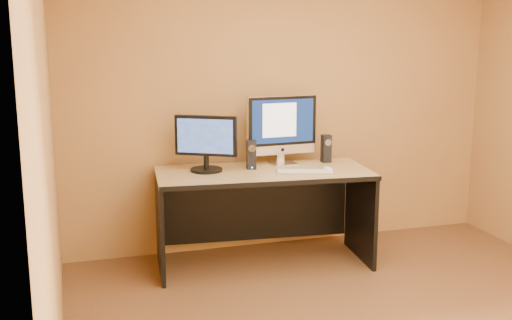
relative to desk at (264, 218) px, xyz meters
name	(u,v)px	position (x,y,z in m)	size (l,w,h in m)	color
walls	(393,142)	(0.35, -1.49, 0.89)	(4.00, 4.00, 2.60)	#A47942
desk	(264,218)	(0.00, 0.00, 0.00)	(1.76, 0.77, 0.81)	#A78753
imac	(283,130)	(0.24, 0.22, 0.71)	(0.63, 0.23, 0.60)	silver
second_monitor	(206,144)	(-0.45, 0.13, 0.64)	(0.53, 0.26, 0.46)	black
speaker_left	(251,155)	(-0.07, 0.11, 0.53)	(0.07, 0.08, 0.24)	black
speaker_right	(326,149)	(0.63, 0.18, 0.53)	(0.07, 0.08, 0.24)	black
keyboard	(305,172)	(0.31, -0.16, 0.42)	(0.47, 0.13, 0.02)	#B3B3B7
mouse	(327,169)	(0.51, -0.15, 0.43)	(0.06, 0.11, 0.04)	silver
cable_a	(285,162)	(0.28, 0.28, 0.41)	(0.01, 0.01, 0.24)	black
cable_b	(276,162)	(0.20, 0.28, 0.41)	(0.01, 0.01, 0.20)	black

